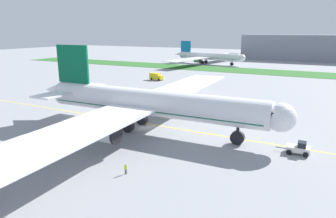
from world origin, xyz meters
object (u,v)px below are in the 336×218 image
at_px(ground_crew_wingwalker_port, 126,168).
at_px(service_truck_baggage_loader, 156,76).
at_px(pushback_tug, 299,148).
at_px(service_truck_fuel_bowser, 188,87).
at_px(parked_airliner_far_left, 208,56).
at_px(airliner_foreground, 147,103).

bearing_deg(ground_crew_wingwalker_port, service_truck_baggage_loader, 117.09).
bearing_deg(pushback_tug, service_truck_fuel_bowser, 133.89).
height_order(service_truck_fuel_bowser, parked_airliner_far_left, parked_airliner_far_left).
bearing_deg(service_truck_fuel_bowser, ground_crew_wingwalker_port, -74.00).
bearing_deg(airliner_foreground, pushback_tug, 1.99).
bearing_deg(airliner_foreground, service_truck_fuel_bowser, 102.69).
distance_m(ground_crew_wingwalker_port, service_truck_fuel_bowser, 63.89).
xyz_separation_m(service_truck_baggage_loader, parked_airliner_far_left, (-4.05, 73.57, 3.24)).
height_order(ground_crew_wingwalker_port, service_truck_baggage_loader, service_truck_baggage_loader).
bearing_deg(parked_airliner_far_left, service_truck_fuel_bowser, -73.51).
relative_size(ground_crew_wingwalker_port, parked_airliner_far_left, 0.02).
xyz_separation_m(pushback_tug, service_truck_baggage_loader, (-62.64, 59.27, 0.57)).
bearing_deg(service_truck_fuel_bowser, pushback_tug, -46.11).
distance_m(pushback_tug, ground_crew_wingwalker_port, 29.89).
distance_m(airliner_foreground, parked_airliner_far_left, 138.81).
relative_size(service_truck_baggage_loader, parked_airliner_far_left, 0.08).
distance_m(ground_crew_wingwalker_port, service_truck_baggage_loader, 89.42).
height_order(airliner_foreground, pushback_tug, airliner_foreground).
bearing_deg(parked_airliner_far_left, airliner_foreground, -74.69).
height_order(pushback_tug, service_truck_baggage_loader, service_truck_baggage_loader).
height_order(airliner_foreground, service_truck_fuel_bowser, airliner_foreground).
xyz_separation_m(ground_crew_wingwalker_port, service_truck_baggage_loader, (-40.72, 79.60, 0.63)).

